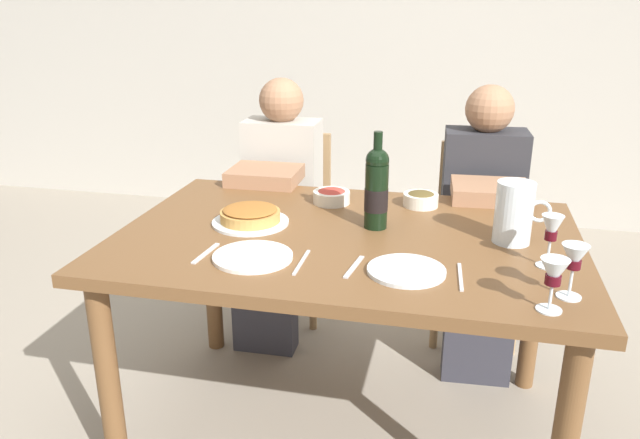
{
  "coord_description": "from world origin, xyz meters",
  "views": [
    {
      "loc": [
        0.34,
        -1.87,
        1.49
      ],
      "look_at": [
        -0.09,
        0.01,
        0.8
      ],
      "focal_mm": 34.77,
      "sensor_mm": 36.0,
      "label": 1
    }
  ],
  "objects_px": {
    "chair_left": "(290,211)",
    "dining_table": "(346,260)",
    "salad_bowl": "(332,196)",
    "diner_right": "(482,220)",
    "wine_glass_centre": "(551,231)",
    "diner_left": "(277,203)",
    "wine_glass_right_diner": "(554,275)",
    "wine_glass_left_diner": "(574,260)",
    "olive_bowl": "(421,199)",
    "chair_right": "(477,227)",
    "dinner_plate_left_setting": "(406,271)",
    "dinner_plate_right_setting": "(253,257)",
    "baked_tart": "(250,216)",
    "water_pitcher": "(514,216)",
    "wine_bottle": "(377,188)"
  },
  "relations": [
    {
      "from": "water_pitcher",
      "to": "chair_left",
      "type": "relative_size",
      "value": 0.23
    },
    {
      "from": "salad_bowl",
      "to": "dinner_plate_right_setting",
      "type": "distance_m",
      "value": 0.58
    },
    {
      "from": "dinner_plate_left_setting",
      "to": "diner_right",
      "type": "height_order",
      "value": "diner_right"
    },
    {
      "from": "wine_bottle",
      "to": "dining_table",
      "type": "bearing_deg",
      "value": -134.22
    },
    {
      "from": "baked_tart",
      "to": "wine_glass_left_diner",
      "type": "xyz_separation_m",
      "value": [
        0.99,
        -0.34,
        0.08
      ]
    },
    {
      "from": "wine_glass_centre",
      "to": "dinner_plate_left_setting",
      "type": "relative_size",
      "value": 0.7
    },
    {
      "from": "wine_glass_right_diner",
      "to": "diner_left",
      "type": "xyz_separation_m",
      "value": [
        -1.03,
        1.09,
        -0.24
      ]
    },
    {
      "from": "salad_bowl",
      "to": "diner_right",
      "type": "distance_m",
      "value": 0.69
    },
    {
      "from": "water_pitcher",
      "to": "wine_glass_left_diner",
      "type": "height_order",
      "value": "water_pitcher"
    },
    {
      "from": "diner_left",
      "to": "wine_glass_right_diner",
      "type": "bearing_deg",
      "value": 132.7
    },
    {
      "from": "dinner_plate_left_setting",
      "to": "chair_right",
      "type": "bearing_deg",
      "value": 78.91
    },
    {
      "from": "chair_left",
      "to": "diner_right",
      "type": "height_order",
      "value": "diner_right"
    },
    {
      "from": "olive_bowl",
      "to": "diner_right",
      "type": "relative_size",
      "value": 0.11
    },
    {
      "from": "wine_bottle",
      "to": "chair_right",
      "type": "distance_m",
      "value": 0.97
    },
    {
      "from": "wine_glass_centre",
      "to": "diner_left",
      "type": "xyz_separation_m",
      "value": [
        -1.06,
        0.81,
        -0.25
      ]
    },
    {
      "from": "water_pitcher",
      "to": "baked_tart",
      "type": "distance_m",
      "value": 0.87
    },
    {
      "from": "chair_right",
      "to": "wine_glass_centre",
      "type": "bearing_deg",
      "value": 95.78
    },
    {
      "from": "water_pitcher",
      "to": "baked_tart",
      "type": "xyz_separation_m",
      "value": [
        -0.86,
        -0.02,
        -0.06
      ]
    },
    {
      "from": "wine_glass_right_diner",
      "to": "wine_bottle",
      "type": "bearing_deg",
      "value": 135.78
    },
    {
      "from": "dinner_plate_right_setting",
      "to": "diner_left",
      "type": "distance_m",
      "value": 0.98
    },
    {
      "from": "salad_bowl",
      "to": "wine_glass_right_diner",
      "type": "relative_size",
      "value": 1.0
    },
    {
      "from": "wine_glass_centre",
      "to": "dinner_plate_left_setting",
      "type": "distance_m",
      "value": 0.43
    },
    {
      "from": "baked_tart",
      "to": "diner_left",
      "type": "distance_m",
      "value": 0.69
    },
    {
      "from": "water_pitcher",
      "to": "baked_tart",
      "type": "relative_size",
      "value": 0.75
    },
    {
      "from": "salad_bowl",
      "to": "baked_tart",
      "type": "bearing_deg",
      "value": -128.51
    },
    {
      "from": "olive_bowl",
      "to": "chair_right",
      "type": "bearing_deg",
      "value": 67.01
    },
    {
      "from": "wine_glass_left_diner",
      "to": "diner_left",
      "type": "distance_m",
      "value": 1.5
    },
    {
      "from": "olive_bowl",
      "to": "chair_left",
      "type": "distance_m",
      "value": 0.92
    },
    {
      "from": "wine_bottle",
      "to": "salad_bowl",
      "type": "bearing_deg",
      "value": 131.66
    },
    {
      "from": "dinner_plate_left_setting",
      "to": "dinner_plate_right_setting",
      "type": "xyz_separation_m",
      "value": [
        -0.46,
        -0.0,
        0.0
      ]
    },
    {
      "from": "wine_bottle",
      "to": "diner_right",
      "type": "height_order",
      "value": "diner_right"
    },
    {
      "from": "wine_glass_left_diner",
      "to": "wine_glass_right_diner",
      "type": "distance_m",
      "value": 0.11
    },
    {
      "from": "water_pitcher",
      "to": "diner_left",
      "type": "xyz_separation_m",
      "value": [
        -0.97,
        0.63,
        -0.23
      ]
    },
    {
      "from": "olive_bowl",
      "to": "wine_glass_centre",
      "type": "relative_size",
      "value": 0.83
    },
    {
      "from": "dinner_plate_right_setting",
      "to": "salad_bowl",
      "type": "bearing_deg",
      "value": 78.13
    },
    {
      "from": "wine_glass_left_diner",
      "to": "chair_left",
      "type": "distance_m",
      "value": 1.69
    },
    {
      "from": "chair_right",
      "to": "wine_glass_right_diner",
      "type": "bearing_deg",
      "value": 92.69
    },
    {
      "from": "dining_table",
      "to": "wine_bottle",
      "type": "height_order",
      "value": "wine_bottle"
    },
    {
      "from": "wine_glass_centre",
      "to": "diner_left",
      "type": "distance_m",
      "value": 1.36
    },
    {
      "from": "diner_left",
      "to": "wine_glass_left_diner",
      "type": "bearing_deg",
      "value": 136.65
    },
    {
      "from": "wine_glass_right_diner",
      "to": "diner_left",
      "type": "distance_m",
      "value": 1.52
    },
    {
      "from": "dinner_plate_right_setting",
      "to": "chair_left",
      "type": "height_order",
      "value": "chair_left"
    },
    {
      "from": "salad_bowl",
      "to": "wine_glass_left_diner",
      "type": "distance_m",
      "value": 0.99
    },
    {
      "from": "wine_glass_right_diner",
      "to": "chair_right",
      "type": "distance_m",
      "value": 1.35
    },
    {
      "from": "salad_bowl",
      "to": "diner_right",
      "type": "relative_size",
      "value": 0.12
    },
    {
      "from": "olive_bowl",
      "to": "chair_right",
      "type": "height_order",
      "value": "chair_right"
    },
    {
      "from": "wine_glass_left_diner",
      "to": "wine_glass_centre",
      "type": "distance_m",
      "value": 0.2
    },
    {
      "from": "salad_bowl",
      "to": "wine_bottle",
      "type": "bearing_deg",
      "value": -48.34
    },
    {
      "from": "baked_tart",
      "to": "salad_bowl",
      "type": "height_order",
      "value": "baked_tart"
    },
    {
      "from": "chair_left",
      "to": "dining_table",
      "type": "bearing_deg",
      "value": 115.31
    }
  ]
}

